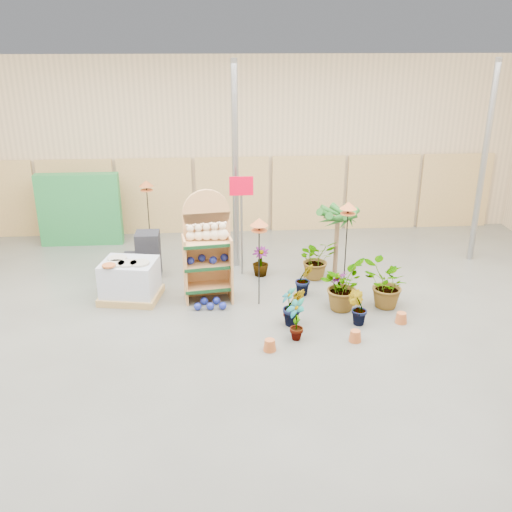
# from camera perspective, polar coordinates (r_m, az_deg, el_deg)

# --- Properties ---
(room) EXTENTS (15.20, 12.10, 4.70)m
(room) POSITION_cam_1_polar(r_m,az_deg,el_deg) (9.90, -1.49, 5.26)
(room) COLOR #4F5048
(room) RESTS_ON ground
(display_shelf) EXTENTS (0.99, 0.70, 2.20)m
(display_shelf) POSITION_cam_1_polar(r_m,az_deg,el_deg) (11.19, -4.89, 0.60)
(display_shelf) COLOR tan
(display_shelf) RESTS_ON ground
(teddy_bears) EXTENTS (0.82, 0.23, 0.36)m
(teddy_bears) POSITION_cam_1_polar(r_m,az_deg,el_deg) (10.96, -4.78, 2.31)
(teddy_bears) COLOR beige
(teddy_bears) RESTS_ON display_shelf
(gazing_balls_shelf) EXTENTS (0.81, 0.28, 0.15)m
(gazing_balls_shelf) POSITION_cam_1_polar(r_m,az_deg,el_deg) (11.13, -4.88, -0.30)
(gazing_balls_shelf) COLOR navy
(gazing_balls_shelf) RESTS_ON display_shelf
(gazing_balls_floor) EXTENTS (0.63, 0.39, 0.15)m
(gazing_balls_floor) POSITION_cam_1_polar(r_m,az_deg,el_deg) (11.10, -4.60, -4.80)
(gazing_balls_floor) COLOR navy
(gazing_balls_floor) RESTS_ON ground
(pallet_stack) EXTENTS (1.28, 1.13, 0.84)m
(pallet_stack) POSITION_cam_1_polar(r_m,az_deg,el_deg) (11.57, -12.49, -2.39)
(pallet_stack) COLOR #AC884E
(pallet_stack) RESTS_ON ground
(charcoal_planters) EXTENTS (0.80, 0.50, 1.00)m
(charcoal_planters) POSITION_cam_1_polar(r_m,az_deg,el_deg) (12.58, -11.12, -0.21)
(charcoal_planters) COLOR black
(charcoal_planters) RESTS_ON ground
(trellis_stock) EXTENTS (2.00, 0.30, 1.80)m
(trellis_stock) POSITION_cam_1_polar(r_m,az_deg,el_deg) (14.77, -17.22, 4.46)
(trellis_stock) COLOR #217335
(trellis_stock) RESTS_ON ground
(offer_sign) EXTENTS (0.50, 0.08, 2.20)m
(offer_sign) POSITION_cam_1_polar(r_m,az_deg,el_deg) (12.07, -1.46, 5.06)
(offer_sign) COLOR gray
(offer_sign) RESTS_ON ground
(bird_table_front) EXTENTS (0.34, 0.34, 1.76)m
(bird_table_front) POSITION_cam_1_polar(r_m,az_deg,el_deg) (10.63, 0.32, 3.14)
(bird_table_front) COLOR black
(bird_table_front) RESTS_ON ground
(bird_table_right) EXTENTS (0.34, 0.34, 1.90)m
(bird_table_right) POSITION_cam_1_polar(r_m,az_deg,el_deg) (11.34, 9.21, 4.70)
(bird_table_right) COLOR black
(bird_table_right) RESTS_ON ground
(bird_table_back) EXTENTS (0.34, 0.34, 1.73)m
(bird_table_back) POSITION_cam_1_polar(r_m,az_deg,el_deg) (13.81, -10.91, 6.92)
(bird_table_back) COLOR black
(bird_table_back) RESTS_ON ground
(palm) EXTENTS (0.70, 0.70, 1.66)m
(palm) POSITION_cam_1_polar(r_m,az_deg,el_deg) (12.13, 8.19, 4.13)
(palm) COLOR brown
(palm) RESTS_ON ground
(potted_plant_0) EXTENTS (0.27, 0.38, 0.70)m
(potted_plant_0) POSITION_cam_1_polar(r_m,az_deg,el_deg) (10.43, 3.31, -4.90)
(potted_plant_0) COLOR #1C531A
(potted_plant_0) RESTS_ON ground
(potted_plant_1) EXTENTS (0.44, 0.37, 0.74)m
(potted_plant_1) POSITION_cam_1_polar(r_m,az_deg,el_deg) (10.34, 3.82, -5.04)
(potted_plant_1) COLOR #1C531A
(potted_plant_1) RESTS_ON ground
(potted_plant_2) EXTENTS (1.06, 1.11, 0.97)m
(potted_plant_2) POSITION_cam_1_polar(r_m,az_deg,el_deg) (11.00, 8.57, -2.90)
(potted_plant_2) COLOR #1C531A
(potted_plant_2) RESTS_ON ground
(potted_plant_3) EXTENTS (0.52, 0.52, 0.73)m
(potted_plant_3) POSITION_cam_1_polar(r_m,az_deg,el_deg) (11.11, 8.29, -3.31)
(potted_plant_3) COLOR #1C531A
(potted_plant_3) RESTS_ON ground
(potted_plant_5) EXTENTS (0.43, 0.37, 0.69)m
(potted_plant_5) POSITION_cam_1_polar(r_m,az_deg,el_deg) (11.53, 4.86, -2.31)
(potted_plant_5) COLOR #1C531A
(potted_plant_5) RESTS_ON ground
(potted_plant_6) EXTENTS (0.95, 0.88, 0.89)m
(potted_plant_6) POSITION_cam_1_polar(r_m,az_deg,el_deg) (12.31, 6.06, -0.27)
(potted_plant_6) COLOR #1C531A
(potted_plant_6) RESTS_ON ground
(potted_plant_8) EXTENTS (0.40, 0.48, 0.77)m
(potted_plant_8) POSITION_cam_1_polar(r_m,az_deg,el_deg) (9.87, 4.04, -6.32)
(potted_plant_8) COLOR #1C531A
(potted_plant_8) RESTS_ON ground
(potted_plant_9) EXTENTS (0.44, 0.41, 0.64)m
(potted_plant_9) POSITION_cam_1_polar(r_m,az_deg,el_deg) (10.53, 10.12, -5.14)
(potted_plant_9) COLOR #1C531A
(potted_plant_9) RESTS_ON ground
(potted_plant_10) EXTENTS (1.03, 0.96, 0.95)m
(potted_plant_10) POSITION_cam_1_polar(r_m,az_deg,el_deg) (11.19, 12.87, -2.84)
(potted_plant_10) COLOR #1C531A
(potted_plant_10) RESTS_ON ground
(potted_plant_11) EXTENTS (0.46, 0.46, 0.65)m
(potted_plant_11) POSITION_cam_1_polar(r_m,az_deg,el_deg) (12.41, 0.45, -0.56)
(potted_plant_11) COLOR #1C531A
(potted_plant_11) RESTS_ON ground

